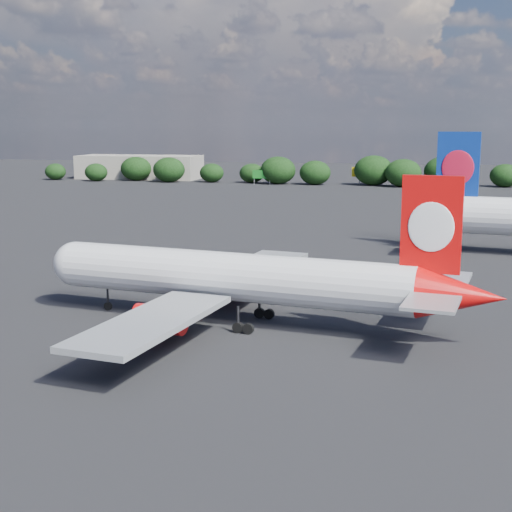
# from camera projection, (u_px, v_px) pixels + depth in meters

# --- Properties ---
(ground) EXTENTS (500.00, 500.00, 0.00)m
(ground) POSITION_uv_depth(u_px,v_px,m) (221.00, 248.00, 108.63)
(ground) COLOR black
(ground) RESTS_ON ground
(qantas_airliner) EXTENTS (44.08, 42.05, 14.39)m
(qantas_airliner) POSITION_uv_depth(u_px,v_px,m) (246.00, 279.00, 65.96)
(qantas_airliner) COLOR silver
(qantas_airliner) RESTS_ON ground
(terminal_building) EXTENTS (42.00, 16.00, 8.00)m
(terminal_building) POSITION_uv_depth(u_px,v_px,m) (140.00, 167.00, 248.39)
(terminal_building) COLOR gray
(terminal_building) RESTS_ON ground
(highway_sign) EXTENTS (6.00, 0.30, 4.50)m
(highway_sign) POSITION_uv_depth(u_px,v_px,m) (262.00, 175.00, 223.29)
(highway_sign) COLOR #15691C
(highway_sign) RESTS_ON ground
(billboard_yellow) EXTENTS (5.00, 0.30, 5.50)m
(billboard_yellow) POSITION_uv_depth(u_px,v_px,m) (360.00, 172.00, 222.61)
(billboard_yellow) COLOR yellow
(billboard_yellow) RESTS_ON ground
(horizon_treeline) EXTENTS (202.81, 15.37, 9.25)m
(horizon_treeline) POSITION_uv_depth(u_px,v_px,m) (357.00, 172.00, 220.57)
(horizon_treeline) COLOR black
(horizon_treeline) RESTS_ON ground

